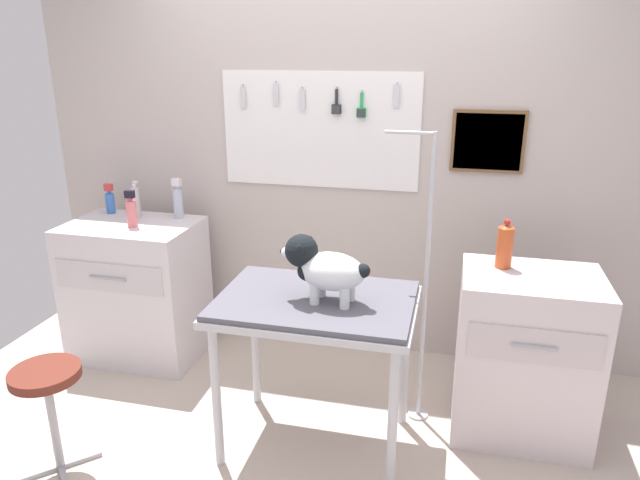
{
  "coord_description": "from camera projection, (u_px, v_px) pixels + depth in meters",
  "views": [
    {
      "loc": [
        0.72,
        -2.25,
        1.95
      ],
      "look_at": [
        0.11,
        0.27,
        1.08
      ],
      "focal_mm": 32.4,
      "sensor_mm": 36.0,
      "label": 1
    }
  ],
  "objects": [
    {
      "name": "ground",
      "position": [
        286.0,
        465.0,
        2.86
      ],
      "size": [
        4.4,
        4.0,
        0.04
      ],
      "primitive_type": "cube",
      "color": "#BBAB9C"
    },
    {
      "name": "rear_wall_panel",
      "position": [
        342.0,
        177.0,
        3.66
      ],
      "size": [
        4.0,
        0.11,
        2.3
      ],
      "color": "#BAAEA6",
      "rests_on": "ground"
    },
    {
      "name": "grooming_table",
      "position": [
        316.0,
        314.0,
        2.77
      ],
      "size": [
        0.95,
        0.66,
        0.82
      ],
      "color": "#B7B7BC",
      "rests_on": "ground"
    },
    {
      "name": "grooming_arm",
      "position": [
        423.0,
        295.0,
        2.98
      ],
      "size": [
        0.3,
        0.11,
        1.57
      ],
      "color": "#B7B7BC",
      "rests_on": "ground"
    },
    {
      "name": "dog",
      "position": [
        323.0,
        267.0,
        2.66
      ],
      "size": [
        0.44,
        0.23,
        0.31
      ],
      "color": "white",
      "rests_on": "grooming_table"
    },
    {
      "name": "counter_left",
      "position": [
        137.0,
        290.0,
        3.74
      ],
      "size": [
        0.8,
        0.58,
        0.9
      ],
      "color": "silver",
      "rests_on": "ground"
    },
    {
      "name": "cabinet_right",
      "position": [
        524.0,
        355.0,
        2.97
      ],
      "size": [
        0.68,
        0.54,
        0.88
      ],
      "color": "silver",
      "rests_on": "ground"
    },
    {
      "name": "stool",
      "position": [
        48.0,
        390.0,
        2.66
      ],
      "size": [
        0.32,
        0.32,
        0.55
      ],
      "color": "#9E9EA3",
      "rests_on": "ground"
    },
    {
      "name": "pump_bottle_white",
      "position": [
        136.0,
        202.0,
        3.7
      ],
      "size": [
        0.06,
        0.05,
        0.24
      ],
      "color": "#B7ACAF",
      "rests_on": "counter_left"
    },
    {
      "name": "spray_bottle_tall",
      "position": [
        178.0,
        201.0,
        3.68
      ],
      "size": [
        0.06,
        0.06,
        0.26
      ],
      "color": "#A8B1C1",
      "rests_on": "counter_left"
    },
    {
      "name": "shampoo_bottle",
      "position": [
        110.0,
        201.0,
        3.8
      ],
      "size": [
        0.06,
        0.06,
        0.2
      ],
      "color": "#3867BD",
      "rests_on": "counter_left"
    },
    {
      "name": "spray_bottle_short",
      "position": [
        131.0,
        211.0,
        3.51
      ],
      "size": [
        0.06,
        0.06,
        0.23
      ],
      "color": "#CF6568",
      "rests_on": "counter_left"
    },
    {
      "name": "soda_bottle",
      "position": [
        505.0,
        246.0,
        2.9
      ],
      "size": [
        0.08,
        0.08,
        0.25
      ],
      "color": "#BC4922",
      "rests_on": "cabinet_right"
    }
  ]
}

